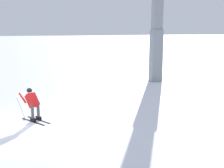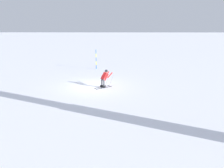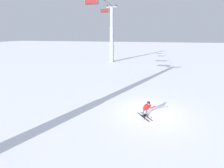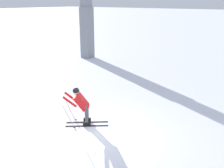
% 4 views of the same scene
% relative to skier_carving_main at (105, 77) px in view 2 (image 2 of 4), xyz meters
% --- Properties ---
extents(ground_plane, '(260.00, 260.00, 0.00)m').
position_rel_skier_carving_main_xyz_m(ground_plane, '(0.97, -0.30, -0.86)').
color(ground_plane, white).
extents(skier_carving_main, '(1.65, 1.46, 1.63)m').
position_rel_skier_carving_main_xyz_m(skier_carving_main, '(0.00, 0.00, 0.00)').
color(skier_carving_main, black).
rests_on(skier_carving_main, ground_plane).
extents(trail_marker_pole, '(0.07, 0.28, 2.30)m').
position_rel_skier_carving_main_xyz_m(trail_marker_pole, '(1.39, -7.66, 0.38)').
color(trail_marker_pole, blue).
rests_on(trail_marker_pole, ground_plane).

